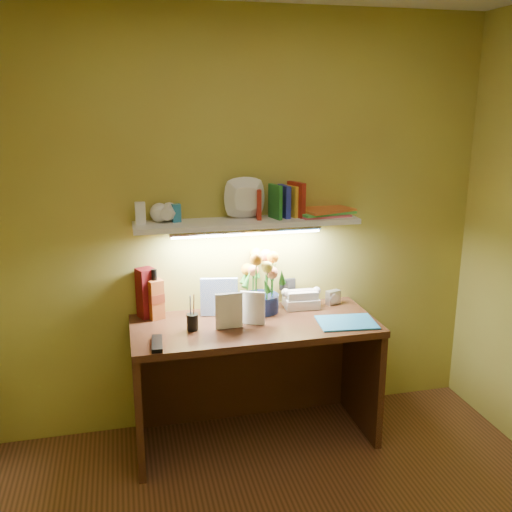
{
  "coord_description": "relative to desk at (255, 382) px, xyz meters",
  "views": [
    {
      "loc": [
        -0.7,
        -1.77,
        1.97
      ],
      "look_at": [
        0.04,
        1.35,
        1.1
      ],
      "focal_mm": 40.0,
      "sensor_mm": 36.0,
      "label": 1
    }
  ],
  "objects": [
    {
      "name": "desk_book_b",
      "position": [
        -0.08,
        0.01,
        0.47
      ],
      "size": [
        0.14,
        0.08,
        0.2
      ],
      "primitive_type": "imported",
      "rotation": [
        0.0,
        0.0,
        -0.45
      ],
      "color": "white",
      "rests_on": "desk"
    },
    {
      "name": "flower_bouquet",
      "position": [
        0.08,
        0.17,
        0.56
      ],
      "size": [
        0.27,
        0.27,
        0.37
      ],
      "primitive_type": null,
      "rotation": [
        0.0,
        0.0,
        -0.18
      ],
      "color": "#0C1538",
      "rests_on": "desk"
    },
    {
      "name": "art_card",
      "position": [
        -0.17,
        0.18,
        0.49
      ],
      "size": [
        0.22,
        0.08,
        0.22
      ],
      "primitive_type": null,
      "rotation": [
        0.0,
        0.0,
        -0.18
      ],
      "color": "silver",
      "rests_on": "desk"
    },
    {
      "name": "wall_shelf",
      "position": [
        0.03,
        0.19,
        0.96
      ],
      "size": [
        1.32,
        0.33,
        0.24
      ],
      "color": "white",
      "rests_on": "ground"
    },
    {
      "name": "pen_cup",
      "position": [
        -0.36,
        -0.02,
        0.45
      ],
      "size": [
        0.07,
        0.07,
        0.16
      ],
      "primitive_type": "cylinder",
      "rotation": [
        0.0,
        0.0,
        0.11
      ],
      "color": "black",
      "rests_on": "desk"
    },
    {
      "name": "whisky_box",
      "position": [
        -0.59,
        0.24,
        0.52
      ],
      "size": [
        0.12,
        0.12,
        0.29
      ],
      "primitive_type": "cube",
      "rotation": [
        0.0,
        0.0,
        0.42
      ],
      "color": "#570C0F",
      "rests_on": "desk"
    },
    {
      "name": "desk",
      "position": [
        0.0,
        0.0,
        0.0
      ],
      "size": [
        1.4,
        0.6,
        0.75
      ],
      "primitive_type": "cube",
      "color": "#331A0D",
      "rests_on": "ground"
    },
    {
      "name": "telephone",
      "position": [
        0.34,
        0.19,
        0.44
      ],
      "size": [
        0.21,
        0.16,
        0.12
      ],
      "primitive_type": null,
      "rotation": [
        0.0,
        0.0,
        -0.05
      ],
      "color": "white",
      "rests_on": "desk"
    },
    {
      "name": "desk_clock",
      "position": [
        0.55,
        0.19,
        0.42
      ],
      "size": [
        0.1,
        0.07,
        0.09
      ],
      "primitive_type": "cube",
      "rotation": [
        0.0,
        0.0,
        0.31
      ],
      "color": "silver",
      "rests_on": "desk"
    },
    {
      "name": "blue_folder",
      "position": [
        0.51,
        -0.13,
        0.38
      ],
      "size": [
        0.35,
        0.27,
        0.01
      ],
      "primitive_type": "cube",
      "rotation": [
        0.0,
        0.0,
        -0.1
      ],
      "color": "teal",
      "rests_on": "desk"
    },
    {
      "name": "whisky_bottle",
      "position": [
        -0.54,
        0.2,
        0.52
      ],
      "size": [
        0.1,
        0.1,
        0.3
      ],
      "primitive_type": null,
      "rotation": [
        0.0,
        0.0,
        0.37
      ],
      "color": "#BD5924",
      "rests_on": "desk"
    },
    {
      "name": "tv_remote",
      "position": [
        -0.57,
        -0.19,
        0.39
      ],
      "size": [
        0.07,
        0.2,
        0.02
      ],
      "primitive_type": "cube",
      "rotation": [
        0.0,
        0.0,
        -0.06
      ],
      "color": "black",
      "rests_on": "desk"
    },
    {
      "name": "desk_book_a",
      "position": [
        -0.24,
        -0.05,
        0.48
      ],
      "size": [
        0.16,
        0.02,
        0.21
      ],
      "primitive_type": "imported",
      "rotation": [
        0.0,
        0.0,
        -0.02
      ],
      "color": "white",
      "rests_on": "desk"
    }
  ]
}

